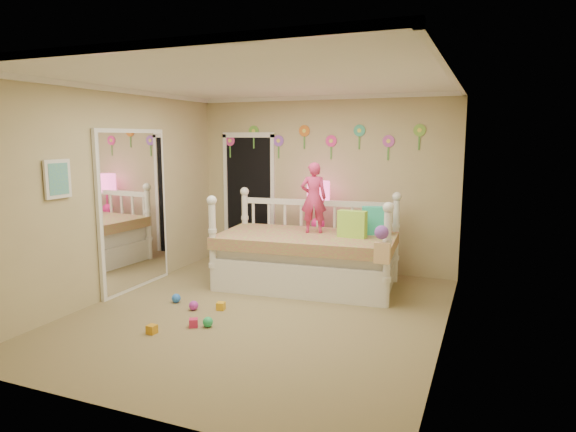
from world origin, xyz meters
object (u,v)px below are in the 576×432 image
at_px(daybed, 307,239).
at_px(child, 314,198).
at_px(table_lamp, 318,198).
at_px(nightstand, 318,251).

height_order(daybed, child, child).
bearing_deg(table_lamp, nightstand, 90.90).
xyz_separation_m(daybed, table_lamp, (-0.09, 0.72, 0.47)).
relative_size(daybed, child, 2.48).
height_order(child, nightstand, child).
bearing_deg(daybed, child, 67.44).
bearing_deg(nightstand, daybed, -83.05).
xyz_separation_m(nightstand, table_lamp, (0.00, -0.00, 0.80)).
height_order(daybed, table_lamp, table_lamp).
xyz_separation_m(daybed, child, (0.04, 0.13, 0.55)).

